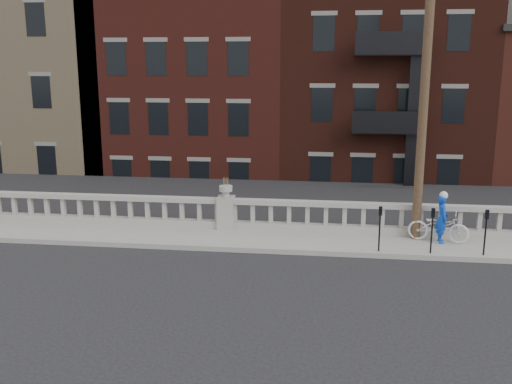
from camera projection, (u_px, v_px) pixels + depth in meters
ground at (200, 274)px, 15.54m from camera, size 120.00×120.00×0.00m
sidewalk at (221, 238)px, 18.43m from camera, size 32.00×2.20×0.15m
balustrade at (226, 214)px, 19.22m from camera, size 28.00×0.34×1.03m
planter_pedestal at (226, 209)px, 19.18m from camera, size 0.55×0.55×1.76m
lower_level at (287, 110)px, 37.19m from camera, size 80.00×44.00×20.80m
utility_pole at (425, 76)px, 17.10m from camera, size 1.60×0.28×10.00m
parking_meter_a at (380, 224)px, 16.79m from camera, size 0.10×0.09×1.36m
parking_meter_b at (432, 225)px, 16.60m from camera, size 0.10×0.09×1.36m
parking_meter_c at (486, 227)px, 16.41m from camera, size 0.10×0.09×1.36m
bicycle at (438, 226)px, 17.79m from camera, size 1.93×1.04×0.97m
cyclist at (442, 219)px, 17.64m from camera, size 0.40×0.58×1.52m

